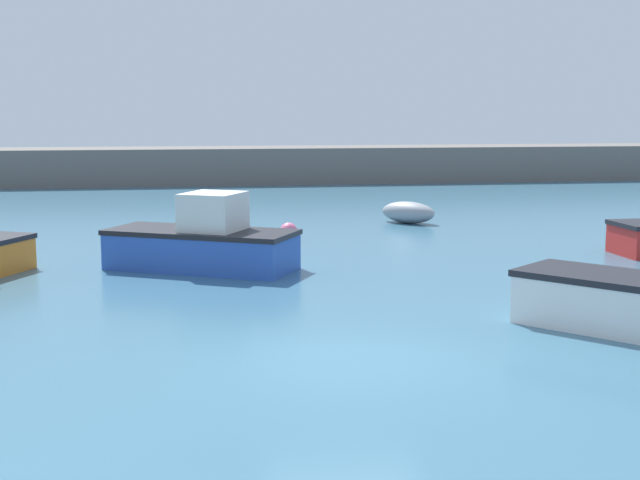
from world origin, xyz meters
The scene contains 7 objects.
ground_plane centered at (0.00, 0.00, -0.10)m, with size 120.00×120.00×0.20m, color #38667F.
harbor_breakwater centered at (0.00, 33.88, 0.94)m, with size 54.81×3.86×1.88m, color #66605B.
motorboat_with_cabin centered at (-2.02, 8.44, 0.67)m, with size 4.95×3.83×1.91m.
dinghy_near_pier centered at (-1.72, 17.16, 0.37)m, with size 1.63×2.11×0.74m.
fishing_dinghy_green centered at (5.21, 16.33, 0.37)m, with size 2.07×2.14×0.74m.
mooring_buoy_white centered at (-1.92, 13.48, 0.21)m, with size 0.43×0.43×0.43m, color white.
mooring_buoy_pink centered at (0.64, 12.99, 0.27)m, with size 0.53×0.53×0.53m, color #EA668C.
Camera 1 is at (-2.58, -13.31, 3.94)m, focal length 50.00 mm.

